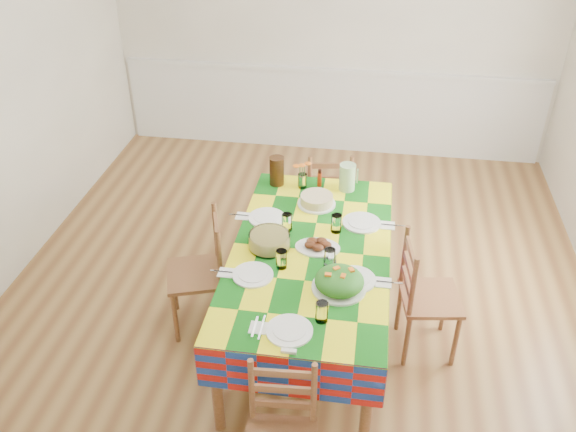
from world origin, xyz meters
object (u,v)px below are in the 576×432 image
object	(u,v)px
green_pitcher	(347,177)
chair_far	(328,196)
tea_pitcher	(277,171)
meat_platter	(318,245)
dining_table	(311,260)
chair_right	(424,298)
chair_left	(201,273)

from	to	relation	value
green_pitcher	chair_far	size ratio (longest dim) A/B	0.24
tea_pitcher	meat_platter	bearing A→B (deg)	-62.89
dining_table	chair_far	world-z (taller)	chair_far
green_pitcher	tea_pitcher	size ratio (longest dim) A/B	0.92
meat_platter	tea_pitcher	xyz separation A→B (m)	(-0.40, 0.78, 0.09)
chair_right	dining_table	bearing A→B (deg)	81.09
tea_pitcher	chair_right	size ratio (longest dim) A/B	0.25
dining_table	green_pitcher	xyz separation A→B (m)	(0.17, 0.80, 0.18)
meat_platter	green_pitcher	world-z (taller)	green_pitcher
green_pitcher	chair_right	world-z (taller)	green_pitcher
green_pitcher	chair_left	bearing A→B (deg)	-139.76
dining_table	chair_far	bearing A→B (deg)	89.70
dining_table	tea_pitcher	world-z (taller)	tea_pitcher
chair_right	chair_far	bearing A→B (deg)	23.53
tea_pitcher	chair_right	bearing A→B (deg)	-35.91
chair_right	meat_platter	bearing A→B (deg)	79.23
chair_far	chair_right	world-z (taller)	chair_right
chair_far	chair_right	bearing A→B (deg)	113.01
chair_far	meat_platter	bearing A→B (deg)	82.69
meat_platter	green_pitcher	bearing A→B (deg)	80.38
green_pitcher	chair_left	xyz separation A→B (m)	(-0.93, -0.79, -0.40)
green_pitcher	chair_right	distance (m)	1.08
dining_table	chair_left	bearing A→B (deg)	179.00
dining_table	chair_right	xyz separation A→B (m)	(0.76, -0.01, -0.22)
tea_pitcher	chair_far	world-z (taller)	tea_pitcher
tea_pitcher	green_pitcher	bearing A→B (deg)	-0.07
chair_left	green_pitcher	bearing A→B (deg)	111.63
tea_pitcher	chair_far	size ratio (longest dim) A/B	0.26
green_pitcher	chair_left	distance (m)	1.29
dining_table	tea_pitcher	xyz separation A→B (m)	(-0.36, 0.80, 0.19)
meat_platter	chair_right	xyz separation A→B (m)	(0.72, -0.03, -0.32)
dining_table	chair_right	bearing A→B (deg)	-0.46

